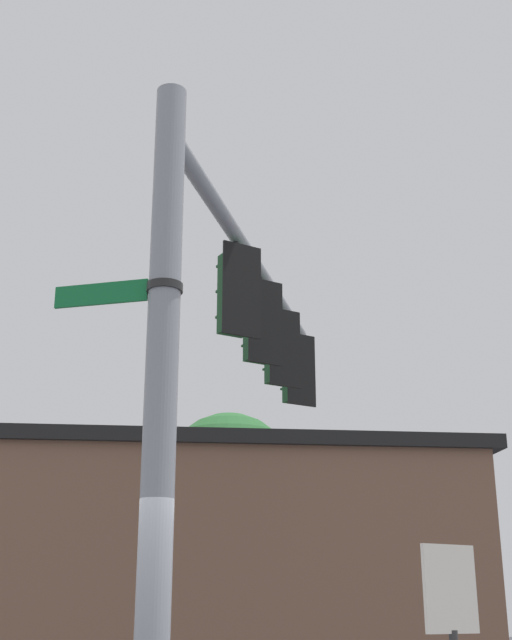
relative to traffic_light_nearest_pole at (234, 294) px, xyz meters
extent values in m
cylinder|color=gray|center=(-1.79, -1.84, -2.03)|extent=(0.31, 0.31, 6.68)
cylinder|color=gray|center=(0.63, 0.62, 0.80)|extent=(4.98, 5.06, 0.20)
cylinder|color=black|center=(0.00, -0.02, 0.61)|extent=(0.08, 0.08, 0.18)
cube|color=#194723|center=(0.00, -0.02, -0.01)|extent=(0.36, 0.30, 1.05)
sphere|color=#590F0F|center=(0.00, 0.17, 0.34)|extent=(0.22, 0.22, 0.22)
cube|color=#194723|center=(0.00, 0.19, 0.44)|extent=(0.24, 0.20, 0.03)
sphere|color=brown|center=(0.00, 0.17, -0.01)|extent=(0.22, 0.22, 0.22)
cube|color=#194723|center=(0.00, 0.19, 0.09)|extent=(0.24, 0.20, 0.03)
sphere|color=#1EE533|center=(0.00, 0.17, -0.36)|extent=(0.22, 0.22, 0.22)
cube|color=#194723|center=(0.00, 0.19, -0.26)|extent=(0.24, 0.20, 0.03)
cube|color=black|center=(0.00, -0.19, -0.01)|extent=(0.54, 0.03, 1.22)
cylinder|color=black|center=(0.90, 0.90, 0.61)|extent=(0.08, 0.08, 0.18)
cube|color=#194723|center=(0.90, 0.90, -0.01)|extent=(0.36, 0.30, 1.05)
sphere|color=#590F0F|center=(0.90, 1.09, 0.34)|extent=(0.22, 0.22, 0.22)
cube|color=#194723|center=(0.90, 1.11, 0.44)|extent=(0.24, 0.20, 0.03)
sphere|color=brown|center=(0.90, 1.09, -0.01)|extent=(0.22, 0.22, 0.22)
cube|color=#194723|center=(0.90, 1.11, 0.09)|extent=(0.24, 0.20, 0.03)
sphere|color=#1EE533|center=(0.90, 1.09, -0.36)|extent=(0.22, 0.22, 0.22)
cube|color=#194723|center=(0.90, 1.11, -0.26)|extent=(0.24, 0.20, 0.03)
cube|color=black|center=(0.90, 0.73, -0.01)|extent=(0.54, 0.03, 1.22)
cylinder|color=black|center=(1.81, 1.82, 0.61)|extent=(0.08, 0.08, 0.18)
cube|color=#194723|center=(1.81, 1.82, -0.01)|extent=(0.36, 0.30, 1.05)
sphere|color=#590F0F|center=(1.81, 2.01, 0.34)|extent=(0.22, 0.22, 0.22)
cube|color=#194723|center=(1.81, 2.03, 0.44)|extent=(0.24, 0.20, 0.03)
sphere|color=brown|center=(1.81, 2.01, -0.01)|extent=(0.22, 0.22, 0.22)
cube|color=#194723|center=(1.81, 2.03, 0.09)|extent=(0.24, 0.20, 0.03)
sphere|color=#1EE533|center=(1.81, 2.01, -0.36)|extent=(0.22, 0.22, 0.22)
cube|color=#194723|center=(1.81, 2.03, -0.26)|extent=(0.24, 0.20, 0.03)
cube|color=black|center=(1.81, 1.65, -0.01)|extent=(0.54, 0.03, 1.22)
cylinder|color=black|center=(2.71, 2.74, 0.61)|extent=(0.08, 0.08, 0.18)
cube|color=#194723|center=(2.71, 2.74, -0.01)|extent=(0.36, 0.30, 1.05)
sphere|color=#590F0F|center=(2.71, 2.93, 0.34)|extent=(0.22, 0.22, 0.22)
cube|color=#194723|center=(2.71, 2.95, 0.44)|extent=(0.24, 0.20, 0.03)
sphere|color=brown|center=(2.71, 2.93, -0.01)|extent=(0.22, 0.22, 0.22)
cube|color=#194723|center=(2.71, 2.95, 0.09)|extent=(0.24, 0.20, 0.03)
sphere|color=#1EE533|center=(2.71, 2.93, -0.36)|extent=(0.22, 0.22, 0.22)
cube|color=#194723|center=(2.71, 2.95, -0.26)|extent=(0.24, 0.20, 0.03)
cube|color=black|center=(2.71, 2.57, -0.01)|extent=(0.54, 0.03, 1.22)
cube|color=#147238|center=(-2.26, -1.37, -0.87)|extent=(0.71, 0.70, 0.22)
cube|color=white|center=(-2.26, -1.39, -0.87)|extent=(0.70, 0.69, 0.04)
cylinder|color=#262626|center=(-1.79, -1.84, -0.87)|extent=(0.35, 0.35, 0.08)
cube|color=brown|center=(3.65, 10.03, -2.98)|extent=(15.42, 12.15, 4.77)
cube|color=black|center=(5.25, 13.53, -2.74)|extent=(11.64, 6.05, 0.30)
cube|color=black|center=(3.65, 10.03, -0.45)|extent=(16.04, 12.64, 0.30)
cylinder|color=#4C3823|center=(5.26, 9.67, -3.64)|extent=(0.26, 0.26, 3.46)
sphere|color=#28602D|center=(5.26, 9.67, -0.76)|extent=(3.28, 3.28, 3.28)
cube|color=silver|center=(0.61, -2.90, -3.62)|extent=(0.60, 0.04, 0.76)
camera|label=1|loc=(-4.96, -8.92, -3.81)|focal=48.33mm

